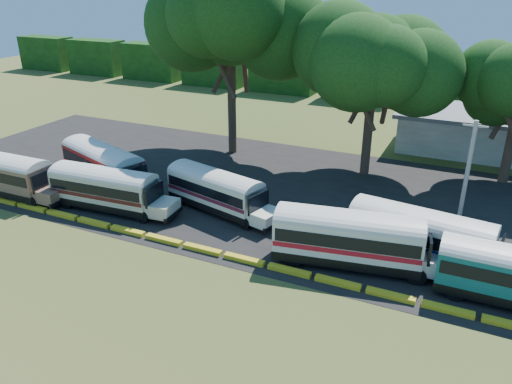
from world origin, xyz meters
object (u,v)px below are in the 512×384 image
at_px(bus_beige, 4,172).
at_px(bus_white_red, 352,236).
at_px(bus_red, 104,163).
at_px(bus_cream_west, 107,187).
at_px(tree_west, 230,17).

xyz_separation_m(bus_beige, bus_white_red, (28.00, 1.20, 0.03)).
height_order(bus_red, bus_white_red, bus_red).
bearing_deg(bus_white_red, bus_cream_west, 170.17).
bearing_deg(bus_red, tree_west, 85.20).
bearing_deg(tree_west, bus_beige, -123.98).
height_order(bus_beige, bus_white_red, bus_white_red).
relative_size(bus_red, tree_west, 0.64).
bearing_deg(bus_white_red, bus_red, 161.01).
bearing_deg(bus_red, bus_beige, -121.72).
height_order(bus_cream_west, tree_west, tree_west).
bearing_deg(bus_white_red, tree_west, 126.06).
relative_size(bus_cream_west, tree_west, 0.59).
bearing_deg(bus_cream_west, bus_beige, -175.79).
bearing_deg(bus_red, bus_white_red, 10.08).
relative_size(bus_beige, bus_white_red, 0.95).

